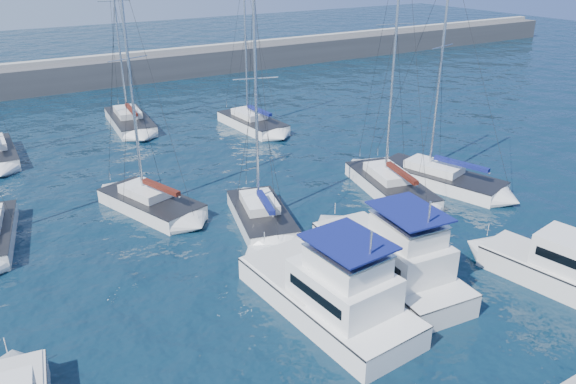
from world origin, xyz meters
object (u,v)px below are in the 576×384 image
sailboat_mid_c (261,216)px  sailboat_mid_d (390,185)px  motor_yacht_stbd_inner (393,260)px  sailboat_back_b (130,121)px  sailboat_mid_e (439,178)px  sailboat_mid_b (151,203)px  motor_yacht_port_inner (332,294)px  sailboat_back_c (252,123)px  motor_yacht_stbd_outer (556,267)px

sailboat_mid_c → sailboat_mid_d: size_ratio=0.78×
motor_yacht_stbd_inner → sailboat_back_b: bearing=101.3°
sailboat_mid_e → sailboat_back_b: sailboat_back_b is taller
sailboat_mid_c → sailboat_mid_b: bearing=148.9°
motor_yacht_port_inner → sailboat_mid_e: sailboat_mid_e is taller
sailboat_back_c → sailboat_mid_b: bearing=-142.3°
sailboat_mid_b → sailboat_back_b: bearing=58.4°
sailboat_mid_d → sailboat_back_b: 26.76m
sailboat_back_b → sailboat_back_c: 11.53m
sailboat_mid_b → sailboat_mid_d: sailboat_mid_d is taller
sailboat_mid_b → motor_yacht_stbd_outer: bearing=-71.1°
motor_yacht_stbd_inner → sailboat_back_b: size_ratio=0.55×
motor_yacht_stbd_inner → sailboat_back_b: sailboat_back_b is taller
sailboat_mid_b → sailboat_mid_e: (18.83, -6.56, -0.02)m
sailboat_mid_b → sailboat_back_c: 18.60m
motor_yacht_stbd_outer → sailboat_mid_b: bearing=117.5°
motor_yacht_stbd_inner → motor_yacht_stbd_outer: 8.06m
motor_yacht_port_inner → sailboat_back_c: 29.45m
motor_yacht_stbd_outer → sailboat_mid_b: sailboat_mid_b is taller
sailboat_mid_c → sailboat_mid_d: bearing=12.3°
sailboat_back_b → sailboat_back_c: bearing=-28.8°
sailboat_mid_d → sailboat_back_b: size_ratio=0.99×
motor_yacht_stbd_outer → sailboat_mid_d: bearing=77.5°
motor_yacht_stbd_outer → sailboat_back_b: bearing=95.0°
motor_yacht_port_inner → motor_yacht_stbd_outer: bearing=-22.2°
motor_yacht_stbd_outer → sailboat_mid_c: size_ratio=0.49×
motor_yacht_stbd_outer → sailboat_back_c: bearing=80.9°
motor_yacht_port_inner → sailboat_mid_d: size_ratio=0.54×
motor_yacht_port_inner → sailboat_back_b: (1.00, 33.94, -0.58)m
motor_yacht_stbd_outer → sailboat_mid_e: size_ratio=0.45×
motor_yacht_stbd_inner → sailboat_mid_d: sailboat_mid_d is taller
sailboat_mid_d → motor_yacht_stbd_inner: bearing=-117.6°
motor_yacht_port_inner → sailboat_mid_e: bearing=25.1°
sailboat_back_c → sailboat_mid_c: bearing=-120.3°
motor_yacht_stbd_inner → sailboat_back_b: (-3.35, 33.07, -0.58)m
sailboat_back_b → motor_yacht_stbd_outer: bearing=-69.8°
motor_yacht_stbd_inner → sailboat_mid_b: bearing=123.9°
sailboat_mid_b → sailboat_mid_d: size_ratio=0.86×
motor_yacht_stbd_inner → sailboat_mid_c: (-2.60, 8.95, -0.60)m
motor_yacht_stbd_outer → sailboat_mid_b: 23.67m
motor_yacht_stbd_outer → sailboat_mid_c: sailboat_mid_c is taller
motor_yacht_stbd_outer → sailboat_mid_d: 13.04m
motor_yacht_port_inner → sailboat_back_b: size_ratio=0.54×
motor_yacht_port_inner → motor_yacht_stbd_inner: (4.35, 0.88, -0.00)m
motor_yacht_port_inner → sailboat_mid_b: sailboat_mid_b is taller
sailboat_mid_c → sailboat_back_c: size_ratio=1.00×
motor_yacht_stbd_inner → sailboat_mid_c: size_ratio=0.71×
sailboat_mid_c → sailboat_back_c: (8.79, 17.66, -0.01)m
motor_yacht_stbd_outer → sailboat_mid_e: bearing=60.1°
sailboat_mid_d → motor_yacht_port_inner: bearing=-128.2°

